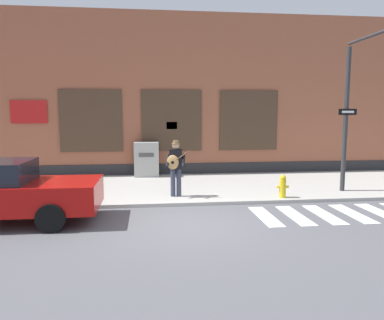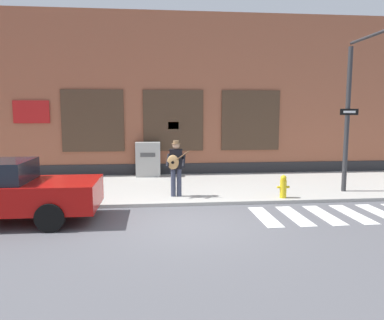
# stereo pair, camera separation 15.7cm
# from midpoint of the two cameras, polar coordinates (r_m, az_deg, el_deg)

# --- Properties ---
(ground_plane) EXTENTS (160.00, 160.00, 0.00)m
(ground_plane) POSITION_cam_midpoint_polar(r_m,az_deg,el_deg) (9.19, -0.01, -9.74)
(ground_plane) COLOR #56565B
(sidewalk) EXTENTS (28.00, 5.09, 0.10)m
(sidewalk) POSITION_cam_midpoint_polar(r_m,az_deg,el_deg) (13.30, -1.88, -4.15)
(sidewalk) COLOR #ADAAA3
(sidewalk) RESTS_ON ground
(building_backdrop) EXTENTS (28.00, 4.06, 6.73)m
(building_backdrop) POSITION_cam_midpoint_polar(r_m,az_deg,el_deg) (17.58, -2.97, 9.49)
(building_backdrop) COLOR #99563D
(building_backdrop) RESTS_ON ground
(crosswalk) EXTENTS (5.20, 1.90, 0.01)m
(crosswalk) POSITION_cam_midpoint_polar(r_m,az_deg,el_deg) (10.92, 23.66, -7.56)
(crosswalk) COLOR silver
(crosswalk) RESTS_ON ground
(red_car) EXTENTS (4.60, 1.99, 1.53)m
(red_car) POSITION_cam_midpoint_polar(r_m,az_deg,el_deg) (10.26, -26.77, -4.30)
(red_car) COLOR #B20F0C
(red_car) RESTS_ON ground
(busker) EXTENTS (0.72, 0.59, 1.73)m
(busker) POSITION_cam_midpoint_polar(r_m,az_deg,el_deg) (11.47, -2.11, -0.75)
(busker) COLOR #33384C
(busker) RESTS_ON sidewalk
(traffic_light) EXTENTS (0.60, 2.82, 4.83)m
(traffic_light) POSITION_cam_midpoint_polar(r_m,az_deg,el_deg) (12.22, 25.44, 10.22)
(traffic_light) COLOR #2D2D30
(traffic_light) RESTS_ON sidewalk
(utility_box) EXTENTS (0.98, 0.56, 1.39)m
(utility_box) POSITION_cam_midpoint_polar(r_m,az_deg,el_deg) (15.22, -6.43, 0.11)
(utility_box) COLOR #ADADA8
(utility_box) RESTS_ON sidewalk
(fire_hydrant) EXTENTS (0.38, 0.20, 0.70)m
(fire_hydrant) POSITION_cam_midpoint_polar(r_m,az_deg,el_deg) (11.74, 14.11, -3.96)
(fire_hydrant) COLOR gold
(fire_hydrant) RESTS_ON sidewalk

